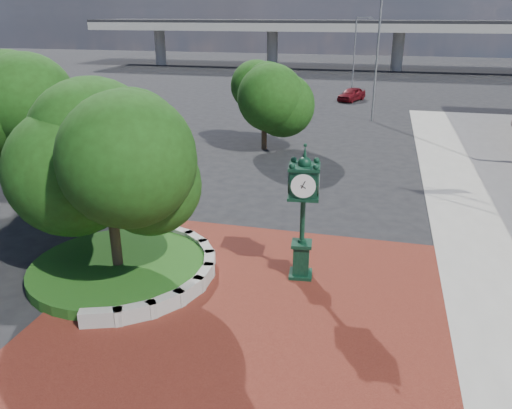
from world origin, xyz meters
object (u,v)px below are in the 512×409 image
object	(u,v)px
street_lamp_near	(381,49)
street_lamp_far	(356,49)
post_clock	(303,208)
parked_car	(352,94)

from	to	relation	value
street_lamp_near	street_lamp_far	xyz separation A→B (m)	(-2.86, 16.05, -1.05)
post_clock	parked_car	bearing A→B (deg)	91.50
post_clock	parked_car	xyz separation A→B (m)	(-1.00, 37.94, -1.90)
post_clock	street_lamp_near	world-z (taller)	street_lamp_near
parked_car	street_lamp_near	xyz separation A→B (m)	(2.68, -10.11, 5.15)
parked_car	street_lamp_far	distance (m)	7.22
post_clock	street_lamp_near	xyz separation A→B (m)	(1.68, 27.83, 3.25)
post_clock	street_lamp_near	size ratio (longest dim) A/B	0.47
post_clock	street_lamp_far	size ratio (longest dim) A/B	0.58
street_lamp_far	post_clock	bearing A→B (deg)	-88.46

